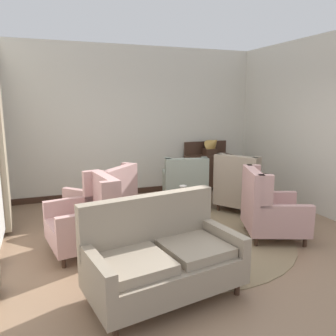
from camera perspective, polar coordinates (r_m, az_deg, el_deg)
ground at (r=4.92m, az=5.10°, el=-12.82°), size 8.48×8.48×0.00m
wall_back at (r=7.36m, az=-5.00°, el=7.71°), size 5.45×0.08×3.12m
wall_right at (r=6.78m, az=22.55°, el=6.63°), size 0.08×4.24×3.12m
baseboard_back at (r=7.54m, az=-4.70°, el=-3.76°), size 5.29×0.03×0.12m
area_rug at (r=5.17m, az=3.64°, el=-11.52°), size 3.01×3.01×0.01m
coffee_table at (r=5.08m, az=2.92°, el=-7.70°), size 0.76×0.76×0.45m
porcelain_vase at (r=4.99m, az=2.52°, el=-5.08°), size 0.16×0.16×0.34m
settee at (r=3.62m, az=-1.02°, el=-14.78°), size 1.67×1.08×1.01m
armchair_back_corner at (r=5.25m, az=16.55°, el=-6.68°), size 1.08×1.06×1.03m
armchair_beside_settee at (r=4.74m, az=-13.31°, el=-8.41°), size 0.95×0.97×1.02m
armchair_near_sideboard at (r=5.70m, az=-10.37°, el=-5.16°), size 1.23×1.23×0.97m
armchair_near_window at (r=6.37m, az=12.07°, el=-3.21°), size 1.13×1.12×1.06m
armchair_far_left at (r=6.45m, az=2.85°, el=-2.92°), size 0.96×0.97×0.99m
side_table at (r=6.15m, az=14.83°, el=-3.89°), size 0.48×0.48×0.73m
sideboard at (r=7.79m, az=6.75°, el=-0.22°), size 1.05×0.38×1.09m
gramophone at (r=7.64m, az=7.45°, el=3.83°), size 0.41×0.47×0.48m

